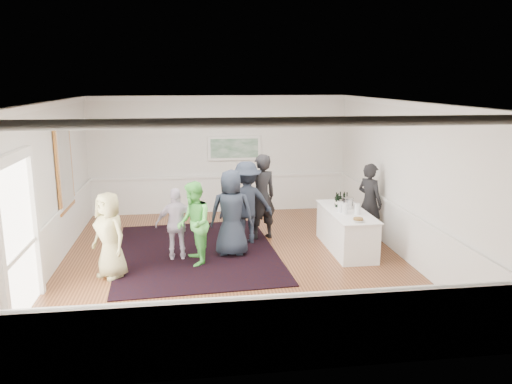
{
  "coord_description": "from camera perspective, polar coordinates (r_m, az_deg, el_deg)",
  "views": [
    {
      "loc": [
        -0.86,
        -9.54,
        3.6
      ],
      "look_at": [
        0.48,
        0.2,
        1.38
      ],
      "focal_mm": 35.0,
      "sensor_mm": 36.0,
      "label": 1
    }
  ],
  "objects": [
    {
      "name": "wall_back",
      "position": [
        13.71,
        -4.17,
        4.27
      ],
      "size": [
        7.0,
        0.02,
        3.2
      ],
      "primitive_type": "cube",
      "color": "white",
      "rests_on": "floor"
    },
    {
      "name": "guest_dark_b",
      "position": [
        11.37,
        0.61,
        -0.58
      ],
      "size": [
        0.84,
        0.69,
        1.98
      ],
      "primitive_type": "imported",
      "rotation": [
        0.0,
        0.0,
        3.49
      ],
      "color": "black",
      "rests_on": "floor"
    },
    {
      "name": "nut_bowl",
      "position": [
        10.05,
        11.6,
        -3.15
      ],
      "size": [
        0.24,
        0.24,
        0.08
      ],
      "color": "white",
      "rests_on": "serving_table"
    },
    {
      "name": "ice_bucket",
      "position": [
        11.01,
        10.41,
        -1.29
      ],
      "size": [
        0.26,
        0.26,
        0.24
      ],
      "primitive_type": "cylinder",
      "color": "silver",
      "rests_on": "serving_table"
    },
    {
      "name": "wine_bottles",
      "position": [
        11.22,
        9.72,
        -0.79
      ],
      "size": [
        0.34,
        0.29,
        0.31
      ],
      "color": "black",
      "rests_on": "serving_table"
    },
    {
      "name": "serving_table",
      "position": [
        10.96,
        10.25,
        -4.3
      ],
      "size": [
        0.81,
        2.13,
        0.86
      ],
      "color": "white",
      "rests_on": "floor"
    },
    {
      "name": "guest_green",
      "position": [
        9.91,
        -7.13,
        -3.6
      ],
      "size": [
        0.72,
        0.88,
        1.67
      ],
      "primitive_type": "imported",
      "rotation": [
        0.0,
        0.0,
        -1.46
      ],
      "color": "#58D053",
      "rests_on": "floor"
    },
    {
      "name": "bartender",
      "position": [
        11.62,
        12.85,
        -1.11
      ],
      "size": [
        0.69,
        0.77,
        1.78
      ],
      "primitive_type": "imported",
      "rotation": [
        0.0,
        0.0,
        2.09
      ],
      "color": "black",
      "rests_on": "floor"
    },
    {
      "name": "wall_right",
      "position": [
        10.67,
        16.43,
        1.38
      ],
      "size": [
        0.02,
        8.0,
        3.2
      ],
      "primitive_type": "cube",
      "color": "white",
      "rests_on": "floor"
    },
    {
      "name": "area_rug",
      "position": [
        10.79,
        -6.79,
        -6.83
      ],
      "size": [
        3.55,
        4.52,
        0.02
      ],
      "primitive_type": "cube",
      "rotation": [
        0.0,
        0.0,
        0.06
      ],
      "color": "black",
      "rests_on": "floor"
    },
    {
      "name": "doorway",
      "position": [
        8.35,
        -25.61,
        -3.72
      ],
      "size": [
        0.1,
        1.78,
        2.56
      ],
      "color": "white",
      "rests_on": "wall_left"
    },
    {
      "name": "guest_lilac",
      "position": [
        10.23,
        -9.01,
        -3.66
      ],
      "size": [
        0.88,
        0.37,
        1.49
      ],
      "primitive_type": "imported",
      "rotation": [
        0.0,
        0.0,
        3.15
      ],
      "color": "silver",
      "rests_on": "floor"
    },
    {
      "name": "guest_tan",
      "position": [
        9.58,
        -16.4,
        -4.76
      ],
      "size": [
        0.93,
        0.92,
        1.62
      ],
      "primitive_type": "imported",
      "rotation": [
        0.0,
        0.0,
        -0.77
      ],
      "color": "tan",
      "rests_on": "floor"
    },
    {
      "name": "ceiling",
      "position": [
        9.58,
        -2.73,
        10.3
      ],
      "size": [
        7.0,
        8.0,
        0.02
      ],
      "primitive_type": "cube",
      "color": "white",
      "rests_on": "wall_back"
    },
    {
      "name": "landscape_painting",
      "position": [
        13.66,
        -2.49,
        5.03
      ],
      "size": [
        1.44,
        0.06,
        0.66
      ],
      "color": "white",
      "rests_on": "wall_back"
    },
    {
      "name": "wall_left",
      "position": [
        10.09,
        -22.83,
        0.27
      ],
      "size": [
        0.02,
        8.0,
        3.2
      ],
      "primitive_type": "cube",
      "color": "white",
      "rests_on": "floor"
    },
    {
      "name": "guest_navy",
      "position": [
        10.33,
        -2.82,
        -2.41
      ],
      "size": [
        0.94,
        0.66,
        1.82
      ],
      "primitive_type": "imported",
      "rotation": [
        0.0,
        0.0,
        3.05
      ],
      "color": "#202735",
      "rests_on": "floor"
    },
    {
      "name": "wall_front",
      "position": [
        5.95,
        0.95,
        -6.93
      ],
      "size": [
        7.0,
        0.02,
        3.2
      ],
      "primitive_type": "cube",
      "color": "white",
      "rests_on": "floor"
    },
    {
      "name": "mirror",
      "position": [
        11.28,
        -21.03,
        2.67
      ],
      "size": [
        0.05,
        1.25,
        1.85
      ],
      "color": "#C37C39",
      "rests_on": "wall_left"
    },
    {
      "name": "guest_dark_a",
      "position": [
        11.09,
        -1.12,
        -1.24
      ],
      "size": [
        1.25,
        0.79,
        1.86
      ],
      "primitive_type": "imported",
      "rotation": [
        0.0,
        0.0,
        3.22
      ],
      "color": "#202735",
      "rests_on": "floor"
    },
    {
      "name": "floor",
      "position": [
        10.23,
        -2.54,
        -7.92
      ],
      "size": [
        8.0,
        8.0,
        0.0
      ],
      "primitive_type": "plane",
      "color": "brown",
      "rests_on": "ground"
    },
    {
      "name": "wainscoting",
      "position": [
        10.06,
        -2.57,
        -5.25
      ],
      "size": [
        7.0,
        8.0,
        1.0
      ],
      "primitive_type": null,
      "color": "white",
      "rests_on": "floor"
    },
    {
      "name": "juice_pitchers",
      "position": [
        10.61,
        10.42,
        -1.79
      ],
      "size": [
        0.42,
        0.32,
        0.24
      ],
      "color": "#74A53B",
      "rests_on": "serving_table"
    }
  ]
}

